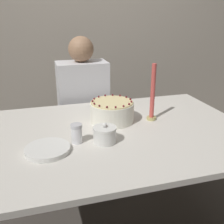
{
  "coord_description": "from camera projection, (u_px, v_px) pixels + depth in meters",
  "views": [
    {
      "loc": [
        -0.45,
        -1.31,
        1.37
      ],
      "look_at": [
        -0.03,
        0.14,
        0.8
      ],
      "focal_mm": 42.0,
      "sensor_mm": 36.0,
      "label": 1
    }
  ],
  "objects": [
    {
      "name": "sugar_bowl",
      "position": [
        105.0,
        135.0,
        1.35
      ],
      "size": [
        0.12,
        0.12,
        0.11
      ],
      "color": "silver",
      "rests_on": "dining_table"
    },
    {
      "name": "person_man_blue_shirt",
      "position": [
        84.0,
        119.0,
        2.22
      ],
      "size": [
        0.4,
        0.34,
        1.21
      ],
      "rotation": [
        0.0,
        0.0,
        3.14
      ],
      "color": "#2D2D38",
      "rests_on": "ground_plane"
    },
    {
      "name": "candle",
      "position": [
        152.0,
        97.0,
        1.61
      ],
      "size": [
        0.06,
        0.06,
        0.35
      ],
      "color": "tan",
      "rests_on": "dining_table"
    },
    {
      "name": "wall_behind",
      "position": [
        80.0,
        21.0,
        2.58
      ],
      "size": [
        8.0,
        0.05,
        2.6
      ],
      "color": "#ADA393",
      "rests_on": "ground_plane"
    },
    {
      "name": "dining_table",
      "position": [
        123.0,
        145.0,
        1.55
      ],
      "size": [
        1.47,
        1.07,
        0.74
      ],
      "color": "beige",
      "rests_on": "ground_plane"
    },
    {
      "name": "sugar_shaker",
      "position": [
        77.0,
        133.0,
        1.35
      ],
      "size": [
        0.06,
        0.06,
        0.1
      ],
      "color": "white",
      "rests_on": "dining_table"
    },
    {
      "name": "cake",
      "position": [
        112.0,
        111.0,
        1.61
      ],
      "size": [
        0.27,
        0.27,
        0.14
      ],
      "color": "white",
      "rests_on": "dining_table"
    },
    {
      "name": "plate_stack",
      "position": [
        48.0,
        149.0,
        1.27
      ],
      "size": [
        0.22,
        0.22,
        0.02
      ],
      "color": "silver",
      "rests_on": "dining_table"
    }
  ]
}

